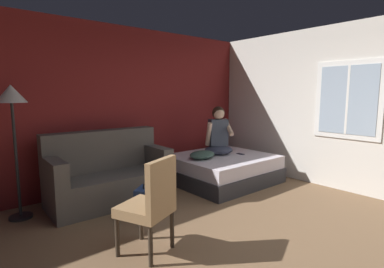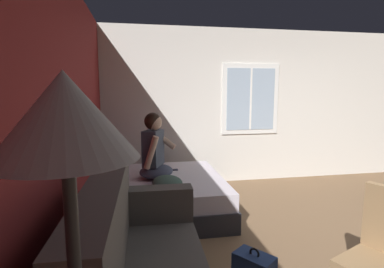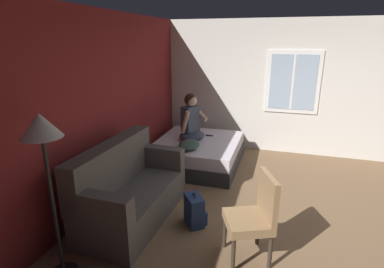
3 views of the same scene
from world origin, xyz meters
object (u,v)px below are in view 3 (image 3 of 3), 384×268
object	(u,v)px
side_chair	(255,214)
cell_phone	(209,135)
person_seated	(191,121)
bed	(198,152)
backpack	(195,211)
couch	(129,191)
floor_lamp	(43,143)
throw_pillow	(189,145)

from	to	relation	value
side_chair	cell_phone	world-z (taller)	side_chair
person_seated	cell_phone	world-z (taller)	person_seated
side_chair	cell_phone	distance (m)	2.89
bed	cell_phone	size ratio (longest dim) A/B	11.86
person_seated	backpack	world-z (taller)	person_seated
couch	floor_lamp	bearing A→B (deg)	172.01
floor_lamp	couch	bearing A→B (deg)	-7.99
bed	backpack	world-z (taller)	bed
side_chair	throw_pillow	xyz separation A→B (m)	(1.85, 1.31, 0.02)
floor_lamp	bed	bearing A→B (deg)	-9.65
couch	throw_pillow	size ratio (longest dim) A/B	3.59
bed	cell_phone	distance (m)	0.44
bed	throw_pillow	size ratio (longest dim) A/B	3.56
couch	cell_phone	xyz separation A→B (m)	(2.35, -0.51, 0.09)
bed	person_seated	xyz separation A→B (m)	(0.04, 0.14, 0.60)
cell_phone	bed	bearing A→B (deg)	159.56
person_seated	cell_phone	xyz separation A→B (m)	(0.30, -0.28, -0.35)
bed	throw_pillow	distance (m)	0.56
couch	backpack	size ratio (longest dim) A/B	3.76
backpack	cell_phone	world-z (taller)	cell_phone
side_chair	throw_pillow	bearing A→B (deg)	35.25
throw_pillow	backpack	bearing A→B (deg)	-159.87
bed	side_chair	bearing A→B (deg)	-151.01
person_seated	backpack	size ratio (longest dim) A/B	1.91
person_seated	backpack	bearing A→B (deg)	-161.61
bed	throw_pillow	world-z (taller)	throw_pillow
cell_phone	side_chair	bearing A→B (deg)	-155.58
floor_lamp	throw_pillow	bearing A→B (deg)	-10.70
person_seated	floor_lamp	distance (m)	3.26
couch	side_chair	distance (m)	1.69
couch	cell_phone	distance (m)	2.41
side_chair	floor_lamp	bearing A→B (deg)	114.63
couch	side_chair	size ratio (longest dim) A/B	1.76
bed	person_seated	distance (m)	0.62
couch	backpack	distance (m)	0.91
floor_lamp	side_chair	bearing A→B (deg)	-65.37
throw_pillow	floor_lamp	bearing A→B (deg)	169.30
backpack	cell_phone	size ratio (longest dim) A/B	3.18
cell_phone	floor_lamp	bearing A→B (deg)	170.20
couch	person_seated	world-z (taller)	person_seated
bed	floor_lamp	xyz separation A→B (m)	(-3.14, 0.53, 1.19)
side_chair	couch	bearing A→B (deg)	79.67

